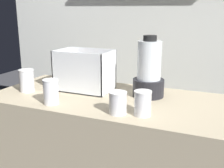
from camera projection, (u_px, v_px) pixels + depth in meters
The scene contains 8 objects.
counter at pixel (112, 168), 1.70m from camera, with size 1.40×0.64×0.90m, color tan.
back_wall_unit at pixel (151, 25), 2.17m from camera, with size 2.60×0.24×2.50m.
carrot_display_bin at pixel (86, 78), 1.72m from camera, with size 0.33×0.22×0.25m.
blender_pitcher at pixel (149, 72), 1.58m from camera, with size 0.18×0.18×0.35m.
juice_cup_beet_far_left at pixel (27, 82), 1.69m from camera, with size 0.09×0.09×0.14m.
juice_cup_beet_left at pixel (51, 93), 1.46m from camera, with size 0.08×0.08×0.13m.
juice_cup_orange_middle at pixel (118, 104), 1.33m from camera, with size 0.09×0.09×0.11m.
juice_cup_orange_right at pixel (143, 104), 1.30m from camera, with size 0.08×0.08×0.12m.
Camera 1 is at (0.59, -1.39, 1.39)m, focal length 44.63 mm.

